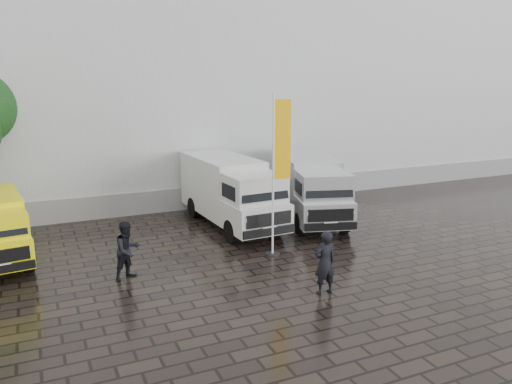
{
  "coord_description": "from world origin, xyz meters",
  "views": [
    {
      "loc": [
        -7.68,
        -13.45,
        5.88
      ],
      "look_at": [
        -0.67,
        2.2,
        1.93
      ],
      "focal_mm": 35.0,
      "sensor_mm": 36.0,
      "label": 1
    }
  ],
  "objects_px": {
    "wheelie_bin": "(332,185)",
    "person_front": "(325,263)",
    "van_silver": "(311,190)",
    "van_white": "(231,193)",
    "person_tent": "(128,250)",
    "flagpole": "(278,166)"
  },
  "relations": [
    {
      "from": "flagpole",
      "to": "wheelie_bin",
      "type": "distance_m",
      "value": 9.31
    },
    {
      "from": "wheelie_bin",
      "to": "person_front",
      "type": "bearing_deg",
      "value": -134.64
    },
    {
      "from": "flagpole",
      "to": "person_front",
      "type": "distance_m",
      "value": 4.04
    },
    {
      "from": "van_white",
      "to": "flagpole",
      "type": "distance_m",
      "value": 4.1
    },
    {
      "from": "person_front",
      "to": "person_tent",
      "type": "height_order",
      "value": "person_front"
    },
    {
      "from": "wheelie_bin",
      "to": "person_front",
      "type": "height_order",
      "value": "person_front"
    },
    {
      "from": "flagpole",
      "to": "person_tent",
      "type": "relative_size",
      "value": 3.07
    },
    {
      "from": "wheelie_bin",
      "to": "person_tent",
      "type": "bearing_deg",
      "value": -161.1
    },
    {
      "from": "flagpole",
      "to": "wheelie_bin",
      "type": "xyz_separation_m",
      "value": [
        6.27,
        6.41,
        -2.49
      ]
    },
    {
      "from": "van_silver",
      "to": "flagpole",
      "type": "height_order",
      "value": "flagpole"
    },
    {
      "from": "van_white",
      "to": "person_tent",
      "type": "relative_size",
      "value": 3.53
    },
    {
      "from": "flagpole",
      "to": "person_front",
      "type": "xyz_separation_m",
      "value": [
        -0.25,
        -3.42,
        -2.15
      ]
    },
    {
      "from": "wheelie_bin",
      "to": "van_silver",
      "type": "bearing_deg",
      "value": -145.19
    },
    {
      "from": "van_silver",
      "to": "wheelie_bin",
      "type": "relative_size",
      "value": 5.35
    },
    {
      "from": "van_white",
      "to": "wheelie_bin",
      "type": "xyz_separation_m",
      "value": [
        6.5,
        2.69,
        -0.79
      ]
    },
    {
      "from": "wheelie_bin",
      "to": "person_front",
      "type": "distance_m",
      "value": 11.8
    },
    {
      "from": "van_silver",
      "to": "wheelie_bin",
      "type": "height_order",
      "value": "van_silver"
    },
    {
      "from": "van_silver",
      "to": "person_front",
      "type": "bearing_deg",
      "value": -100.88
    },
    {
      "from": "van_white",
      "to": "person_front",
      "type": "distance_m",
      "value": 7.15
    },
    {
      "from": "van_white",
      "to": "person_tent",
      "type": "bearing_deg",
      "value": -144.89
    },
    {
      "from": "flagpole",
      "to": "person_tent",
      "type": "bearing_deg",
      "value": -178.93
    },
    {
      "from": "van_white",
      "to": "person_front",
      "type": "relative_size",
      "value": 3.43
    }
  ]
}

